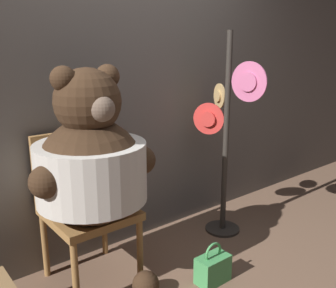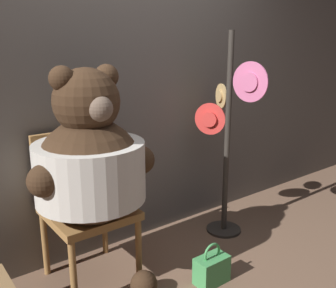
{
  "view_description": "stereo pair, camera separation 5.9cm",
  "coord_description": "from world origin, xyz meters",
  "views": [
    {
      "loc": [
        -1.37,
        -1.64,
        1.48
      ],
      "look_at": [
        0.16,
        0.27,
        0.83
      ],
      "focal_mm": 40.0,
      "sensor_mm": 36.0,
      "label": 1
    },
    {
      "loc": [
        -1.32,
        -1.67,
        1.48
      ],
      "look_at": [
        0.16,
        0.27,
        0.83
      ],
      "focal_mm": 40.0,
      "sensor_mm": 36.0,
      "label": 2
    }
  ],
  "objects": [
    {
      "name": "chair",
      "position": [
        -0.41,
        0.43,
        0.53
      ],
      "size": [
        0.5,
        0.51,
        0.95
      ],
      "color": "#9E703D",
      "rests_on": "ground_plane"
    },
    {
      "name": "handbag_on_ground",
      "position": [
        0.18,
        -0.17,
        0.1
      ],
      "size": [
        0.22,
        0.13,
        0.28
      ],
      "color": "#479E56",
      "rests_on": "ground_plane"
    },
    {
      "name": "teddy_bear",
      "position": [
        -0.42,
        0.26,
        0.81
      ],
      "size": [
        0.78,
        0.69,
        1.38
      ],
      "color": "#3D2819",
      "rests_on": "ground_plane"
    },
    {
      "name": "wall_back",
      "position": [
        0.0,
        0.7,
        1.32
      ],
      "size": [
        8.0,
        0.1,
        2.64
      ],
      "color": "#66605B",
      "rests_on": "ground_plane"
    },
    {
      "name": "ground_plane",
      "position": [
        0.0,
        0.0,
        0.0
      ],
      "size": [
        14.0,
        14.0,
        0.0
      ],
      "primitive_type": "plane",
      "color": "brown"
    },
    {
      "name": "hat_display_rack",
      "position": [
        0.75,
        0.28,
        0.8
      ],
      "size": [
        0.28,
        0.56,
        1.59
      ],
      "color": "#332D28",
      "rests_on": "ground_plane"
    }
  ]
}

